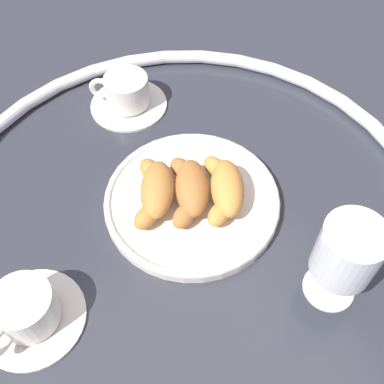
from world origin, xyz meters
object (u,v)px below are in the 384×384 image
at_px(pastry_plate, 192,200).
at_px(juice_glass_left, 347,254).
at_px(coffee_cup_far, 27,312).
at_px(croissant_large, 224,187).
at_px(croissant_extra, 155,190).
at_px(coffee_cup_near, 127,94).
at_px(croissant_small, 190,188).

xyz_separation_m(pastry_plate, juice_glass_left, (-0.19, -0.13, 0.08)).
bearing_deg(coffee_cup_far, croissant_large, -71.41).
distance_m(croissant_extra, juice_glass_left, 0.28).
bearing_deg(coffee_cup_near, juice_glass_left, -157.89).
xyz_separation_m(croissant_large, croissant_extra, (0.02, 0.10, 0.00)).
height_order(pastry_plate, croissant_small, croissant_small).
distance_m(pastry_plate, coffee_cup_far, 0.27).
bearing_deg(coffee_cup_far, coffee_cup_near, -30.38).
height_order(croissant_large, juice_glass_left, juice_glass_left).
relative_size(croissant_large, coffee_cup_near, 0.97).
bearing_deg(croissant_extra, pastry_plate, -104.60).
distance_m(croissant_large, coffee_cup_near, 0.27).
bearing_deg(pastry_plate, croissant_large, -104.27).
bearing_deg(coffee_cup_near, croissant_extra, 177.89).
xyz_separation_m(pastry_plate, croissant_extra, (0.01, 0.05, 0.03)).
bearing_deg(croissant_extra, coffee_cup_far, 122.11).
relative_size(pastry_plate, coffee_cup_near, 1.93).
height_order(croissant_small, coffee_cup_far, same).
relative_size(croissant_large, croissant_small, 1.00).
distance_m(pastry_plate, croissant_large, 0.05).
bearing_deg(juice_glass_left, coffee_cup_near, 22.11).
relative_size(croissant_extra, coffee_cup_far, 0.96).
distance_m(croissant_large, croissant_small, 0.05).
xyz_separation_m(croissant_small, juice_glass_left, (-0.19, -0.13, 0.06)).
bearing_deg(croissant_extra, coffee_cup_near, -2.11).
height_order(pastry_plate, croissant_extra, croissant_extra).
distance_m(pastry_plate, croissant_extra, 0.06).
distance_m(coffee_cup_near, coffee_cup_far, 0.41).
bearing_deg(croissant_small, coffee_cup_near, 9.47).
bearing_deg(coffee_cup_near, croissant_large, -160.67).
bearing_deg(croissant_large, coffee_cup_far, 108.59).
xyz_separation_m(croissant_large, croissant_small, (0.01, 0.05, 0.00)).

